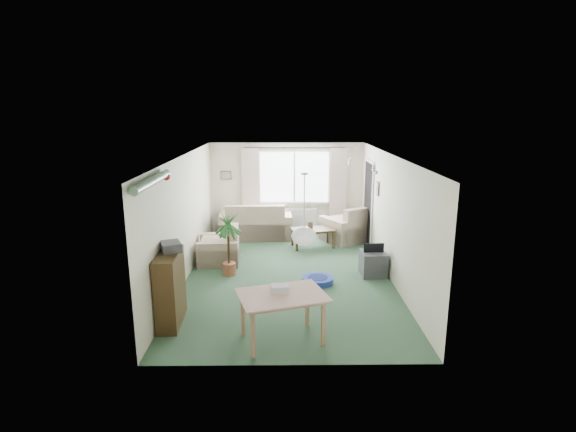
{
  "coord_description": "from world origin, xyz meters",
  "views": [
    {
      "loc": [
        -0.1,
        -8.49,
        3.27
      ],
      "look_at": [
        0.0,
        0.3,
        1.15
      ],
      "focal_mm": 28.0,
      "sensor_mm": 36.0,
      "label": 1
    }
  ],
  "objects_px": {
    "sofa": "(256,220)",
    "armchair_left": "(218,244)",
    "coffee_table": "(313,238)",
    "dining_table": "(282,318)",
    "houseplant": "(228,243)",
    "pet_bed": "(318,280)",
    "bookshelf": "(170,288)",
    "armchair_corner": "(345,223)",
    "tv_cube": "(373,263)"
  },
  "relations": [
    {
      "from": "bookshelf",
      "to": "dining_table",
      "type": "height_order",
      "value": "bookshelf"
    },
    {
      "from": "armchair_left",
      "to": "coffee_table",
      "type": "bearing_deg",
      "value": 113.74
    },
    {
      "from": "coffee_table",
      "to": "bookshelf",
      "type": "xyz_separation_m",
      "value": [
        -2.45,
        -3.91,
        0.34
      ]
    },
    {
      "from": "armchair_left",
      "to": "armchair_corner",
      "type": "bearing_deg",
      "value": 114.9
    },
    {
      "from": "armchair_corner",
      "to": "coffee_table",
      "type": "distance_m",
      "value": 1.02
    },
    {
      "from": "armchair_corner",
      "to": "pet_bed",
      "type": "height_order",
      "value": "armchair_corner"
    },
    {
      "from": "sofa",
      "to": "pet_bed",
      "type": "distance_m",
      "value": 3.49
    },
    {
      "from": "pet_bed",
      "to": "armchair_corner",
      "type": "bearing_deg",
      "value": 72.23
    },
    {
      "from": "houseplant",
      "to": "dining_table",
      "type": "relative_size",
      "value": 1.18
    },
    {
      "from": "dining_table",
      "to": "pet_bed",
      "type": "bearing_deg",
      "value": 72.58
    },
    {
      "from": "houseplant",
      "to": "pet_bed",
      "type": "height_order",
      "value": "houseplant"
    },
    {
      "from": "coffee_table",
      "to": "dining_table",
      "type": "relative_size",
      "value": 0.9
    },
    {
      "from": "sofa",
      "to": "armchair_left",
      "type": "xyz_separation_m",
      "value": [
        -0.69,
        -1.95,
        -0.05
      ]
    },
    {
      "from": "houseplant",
      "to": "dining_table",
      "type": "height_order",
      "value": "houseplant"
    },
    {
      "from": "coffee_table",
      "to": "houseplant",
      "type": "bearing_deg",
      "value": -134.35
    },
    {
      "from": "tv_cube",
      "to": "pet_bed",
      "type": "distance_m",
      "value": 1.23
    },
    {
      "from": "houseplant",
      "to": "coffee_table",
      "type": "bearing_deg",
      "value": 45.65
    },
    {
      "from": "dining_table",
      "to": "pet_bed",
      "type": "distance_m",
      "value": 2.29
    },
    {
      "from": "coffee_table",
      "to": "dining_table",
      "type": "bearing_deg",
      "value": -99.28
    },
    {
      "from": "armchair_left",
      "to": "tv_cube",
      "type": "distance_m",
      "value": 3.3
    },
    {
      "from": "armchair_left",
      "to": "coffee_table",
      "type": "relative_size",
      "value": 0.91
    },
    {
      "from": "armchair_left",
      "to": "bookshelf",
      "type": "relative_size",
      "value": 0.8
    },
    {
      "from": "coffee_table",
      "to": "tv_cube",
      "type": "height_order",
      "value": "tv_cube"
    },
    {
      "from": "tv_cube",
      "to": "pet_bed",
      "type": "xyz_separation_m",
      "value": [
        -1.14,
        -0.43,
        -0.18
      ]
    },
    {
      "from": "tv_cube",
      "to": "pet_bed",
      "type": "bearing_deg",
      "value": -161.65
    },
    {
      "from": "armchair_left",
      "to": "pet_bed",
      "type": "distance_m",
      "value": 2.43
    },
    {
      "from": "sofa",
      "to": "bookshelf",
      "type": "relative_size",
      "value": 1.62
    },
    {
      "from": "bookshelf",
      "to": "dining_table",
      "type": "xyz_separation_m",
      "value": [
        1.72,
        -0.58,
        -0.22
      ]
    },
    {
      "from": "coffee_table",
      "to": "pet_bed",
      "type": "distance_m",
      "value": 2.32
    },
    {
      "from": "armchair_left",
      "to": "dining_table",
      "type": "xyz_separation_m",
      "value": [
        1.38,
        -3.4,
        -0.06
      ]
    },
    {
      "from": "sofa",
      "to": "coffee_table",
      "type": "distance_m",
      "value": 1.68
    },
    {
      "from": "armchair_corner",
      "to": "armchair_left",
      "type": "distance_m",
      "value": 3.37
    },
    {
      "from": "coffee_table",
      "to": "tv_cube",
      "type": "xyz_separation_m",
      "value": [
        1.09,
        -1.89,
        0.02
      ]
    },
    {
      "from": "sofa",
      "to": "houseplant",
      "type": "distance_m",
      "value": 2.74
    },
    {
      "from": "tv_cube",
      "to": "pet_bed",
      "type": "relative_size",
      "value": 0.9
    },
    {
      "from": "sofa",
      "to": "armchair_left",
      "type": "relative_size",
      "value": 2.03
    },
    {
      "from": "bookshelf",
      "to": "pet_bed",
      "type": "height_order",
      "value": "bookshelf"
    },
    {
      "from": "sofa",
      "to": "dining_table",
      "type": "distance_m",
      "value": 5.4
    },
    {
      "from": "armchair_left",
      "to": "tv_cube",
      "type": "bearing_deg",
      "value": 72.44
    },
    {
      "from": "pet_bed",
      "to": "sofa",
      "type": "bearing_deg",
      "value": 113.31
    },
    {
      "from": "coffee_table",
      "to": "bookshelf",
      "type": "height_order",
      "value": "bookshelf"
    },
    {
      "from": "armchair_corner",
      "to": "armchair_left",
      "type": "relative_size",
      "value": 1.11
    },
    {
      "from": "bookshelf",
      "to": "tv_cube",
      "type": "distance_m",
      "value": 4.09
    },
    {
      "from": "armchair_corner",
      "to": "armchair_left",
      "type": "height_order",
      "value": "armchair_corner"
    },
    {
      "from": "armchair_corner",
      "to": "armchair_left",
      "type": "bearing_deg",
      "value": -2.49
    },
    {
      "from": "bookshelf",
      "to": "pet_bed",
      "type": "distance_m",
      "value": 2.93
    },
    {
      "from": "sofa",
      "to": "tv_cube",
      "type": "distance_m",
      "value": 3.73
    },
    {
      "from": "sofa",
      "to": "pet_bed",
      "type": "relative_size",
      "value": 3.12
    },
    {
      "from": "bookshelf",
      "to": "pet_bed",
      "type": "relative_size",
      "value": 1.93
    },
    {
      "from": "sofa",
      "to": "dining_table",
      "type": "bearing_deg",
      "value": 95.22
    }
  ]
}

